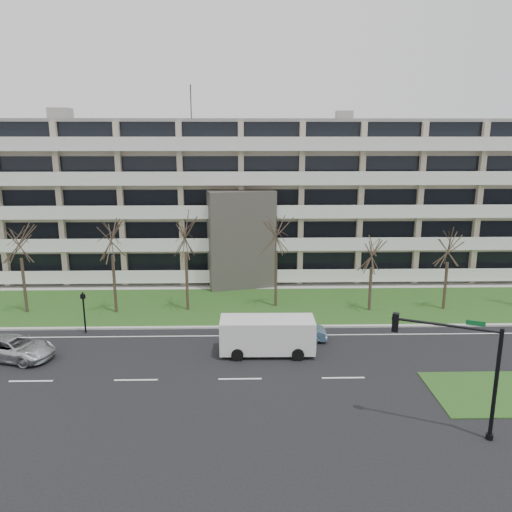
{
  "coord_description": "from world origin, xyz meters",
  "views": [
    {
      "loc": [
        0.33,
        -26.44,
        13.56
      ],
      "look_at": [
        1.15,
        10.0,
        4.95
      ],
      "focal_mm": 35.0,
      "sensor_mm": 36.0,
      "label": 1
    }
  ],
  "objects_px": {
    "silver_pickup": "(14,348)",
    "traffic_signal": "(459,360)",
    "blue_sedan": "(296,331)",
    "pedestrian_signal": "(84,307)",
    "white_van": "(268,333)"
  },
  "relations": [
    {
      "from": "silver_pickup",
      "to": "pedestrian_signal",
      "type": "bearing_deg",
      "value": -21.48
    },
    {
      "from": "silver_pickup",
      "to": "pedestrian_signal",
      "type": "relative_size",
      "value": 1.7
    },
    {
      "from": "white_van",
      "to": "traffic_signal",
      "type": "height_order",
      "value": "traffic_signal"
    },
    {
      "from": "silver_pickup",
      "to": "white_van",
      "type": "relative_size",
      "value": 0.85
    },
    {
      "from": "traffic_signal",
      "to": "white_van",
      "type": "bearing_deg",
      "value": 156.0
    },
    {
      "from": "blue_sedan",
      "to": "white_van",
      "type": "relative_size",
      "value": 0.69
    },
    {
      "from": "white_van",
      "to": "pedestrian_signal",
      "type": "height_order",
      "value": "pedestrian_signal"
    },
    {
      "from": "blue_sedan",
      "to": "pedestrian_signal",
      "type": "distance_m",
      "value": 15.05
    },
    {
      "from": "silver_pickup",
      "to": "traffic_signal",
      "type": "xyz_separation_m",
      "value": [
        24.38,
        -8.63,
        2.94
      ]
    },
    {
      "from": "blue_sedan",
      "to": "traffic_signal",
      "type": "height_order",
      "value": "traffic_signal"
    },
    {
      "from": "silver_pickup",
      "to": "white_van",
      "type": "distance_m",
      "value": 16.08
    },
    {
      "from": "silver_pickup",
      "to": "white_van",
      "type": "bearing_deg",
      "value": -73.05
    },
    {
      "from": "traffic_signal",
      "to": "blue_sedan",
      "type": "bearing_deg",
      "value": 143.04
    },
    {
      "from": "pedestrian_signal",
      "to": "silver_pickup",
      "type": "bearing_deg",
      "value": -107.43
    },
    {
      "from": "silver_pickup",
      "to": "blue_sedan",
      "type": "distance_m",
      "value": 18.23
    }
  ]
}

